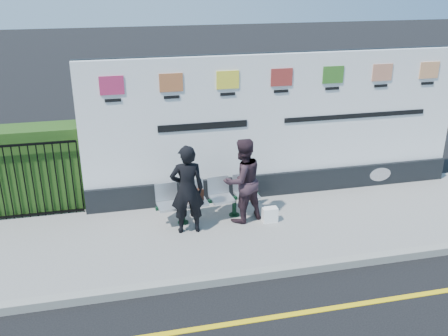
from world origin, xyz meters
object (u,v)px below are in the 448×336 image
at_px(billboard, 278,136).
at_px(woman_right, 242,180).
at_px(bench, 209,209).
at_px(woman_left, 187,190).

relative_size(billboard, woman_right, 4.83).
bearing_deg(bench, billboard, 23.12).
height_order(billboard, bench, billboard).
bearing_deg(billboard, woman_right, -134.81).
bearing_deg(billboard, woman_left, -149.45).
distance_m(bench, woman_left, 0.87).
xyz_separation_m(woman_left, woman_right, (1.09, 0.21, -0.02)).
relative_size(woman_left, woman_right, 1.02).
relative_size(billboard, bench, 4.03).
height_order(billboard, woman_left, billboard).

